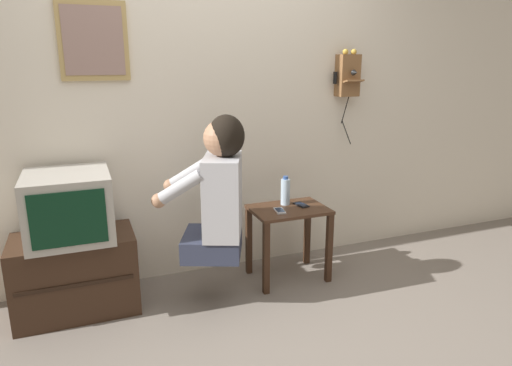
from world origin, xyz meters
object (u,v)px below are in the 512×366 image
Objects in this scene: television at (69,206)px; cell_phone_held at (280,211)px; cell_phone_spare at (301,205)px; wall_phone_antique at (348,75)px; framed_picture at (93,41)px; person at (219,190)px; water_bottle at (285,191)px.

cell_phone_held is (1.34, -0.10, -0.16)m from television.
television reaches higher than cell_phone_spare.
framed_picture reaches higher than wall_phone_antique.
person is 1.21m from framed_picture.
water_bottle is (-0.61, -0.21, -0.80)m from wall_phone_antique.
wall_phone_antique is at bearing 6.75° from television.
wall_phone_antique is 1.07m from cell_phone_spare.
framed_picture reaches higher than cell_phone_held.
water_bottle reaches higher than cell_phone_held.
television is at bearing 98.31° from person.
person reaches higher than television.
cell_phone_held is (1.10, -0.39, -1.12)m from framed_picture.
person is at bearing -158.62° from wall_phone_antique.
framed_picture is (-0.63, 0.51, 0.89)m from person.
television is 3.92× the size of cell_phone_held.
framed_picture is at bearing 169.52° from cell_phone_held.
wall_phone_antique is at bearing 20.28° from cell_phone_spare.
television is at bearing -178.81° from water_bottle.
wall_phone_antique is at bearing 35.03° from cell_phone_held.
framed_picture is at bearing 50.70° from television.
water_bottle is at bearing -160.70° from wall_phone_antique.
framed_picture is (0.23, 0.29, 0.96)m from television.
cell_phone_spare is at bearing -13.97° from framed_picture.
person is at bearing -14.17° from television.
television is at bearing -129.30° from framed_picture.
framed_picture is 1.61m from water_bottle.
wall_phone_antique is (1.18, 0.46, 0.67)m from person.
television is 3.93× the size of cell_phone_spare.
framed_picture reaches higher than television.
person is 0.90m from television.
wall_phone_antique reaches higher than cell_phone_spare.
television is at bearing -175.40° from cell_phone_held.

